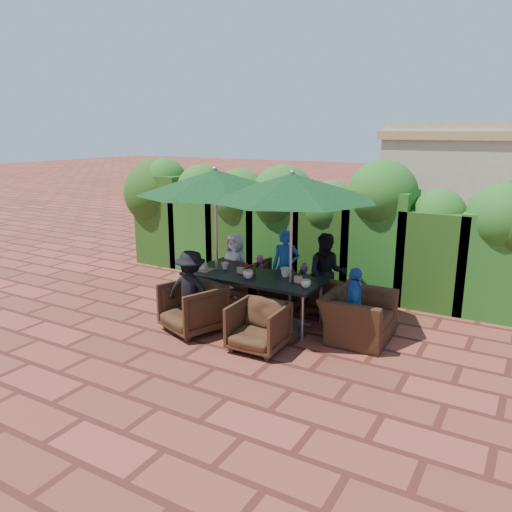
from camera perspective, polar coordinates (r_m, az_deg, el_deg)
The scene contains 31 objects.
ground at distance 8.26m, azimuth -1.30°, elevation -7.25°, with size 80.00×80.00×0.00m, color brown.
dining_table at distance 8.03m, azimuth -0.34°, elevation -2.77°, with size 2.28×0.90×0.75m.
umbrella_left at distance 8.11m, azimuth -4.69°, elevation 8.44°, with size 2.54×2.54×2.46m.
umbrella_right at distance 7.41m, azimuth 4.14°, elevation 7.90°, with size 2.54×2.54×2.46m.
chair_far_left at distance 9.34m, azimuth -1.44°, elevation -2.09°, with size 0.78×0.73×0.80m, color black.
chair_far_mid at distance 8.89m, azimuth 3.02°, elevation -3.06°, with size 0.75×0.70×0.77m, color black.
chair_far_right at distance 8.51m, azimuth 8.47°, elevation -4.07°, with size 0.73×0.68×0.75m, color black.
chair_near_left at distance 7.73m, azimuth -7.27°, elevation -5.59°, with size 0.81×0.76×0.84m, color black.
chair_near_right at distance 7.05m, azimuth 0.27°, elevation -7.83°, with size 0.73×0.68×0.75m, color black.
chair_end_right at distance 7.53m, azimuth 11.61°, elevation -5.95°, with size 1.07×0.69×0.93m, color black.
adult_far_left at distance 9.25m, azimuth -2.34°, elevation -1.03°, with size 0.58×0.35×1.19m, color silver.
adult_far_mid at distance 8.84m, azimuth 3.41°, elevation -1.28°, with size 0.48×0.39×1.33m, color #1C509A.
adult_far_right at distance 8.40m, azimuth 8.10°, elevation -2.06°, with size 0.66×0.40×1.38m, color black.
adult_near_left at distance 7.67m, azimuth -7.42°, elevation -4.03°, with size 0.81×0.37×1.27m, color black.
adult_end_right at distance 7.35m, azimuth 11.14°, elevation -5.61°, with size 0.66×0.33×1.13m, color #1C509A.
child_left at distance 9.12m, azimuth 0.46°, elevation -2.43°, with size 0.30×0.24×0.82m, color #E65187.
child_right at distance 8.76m, azimuth 5.43°, elevation -3.43°, with size 0.27×0.22×0.75m, color #954CA6.
pedestrian_a at distance 11.15m, azimuth 18.20°, elevation 1.92°, with size 1.47×0.52×1.57m, color #258A49.
pedestrian_b at distance 11.35m, azimuth 20.49°, elevation 2.05°, with size 0.77×0.47×1.61m, color #E65187.
pedestrian_c at distance 10.95m, azimuth 24.93°, elevation 1.88°, with size 1.20×0.55×1.87m, color #95949D.
cup_a at distance 8.37m, azimuth -6.03°, elevation -1.22°, with size 0.14×0.14×0.11m, color beige.
cup_b at distance 8.39m, azimuth -3.55°, elevation -1.12°, with size 0.12×0.12×0.12m, color beige.
cup_c at distance 7.86m, azimuth -0.91°, elevation -2.10°, with size 0.17×0.17×0.13m, color beige.
cup_d at distance 7.95m, azimuth 3.37°, elevation -1.86°, with size 0.16×0.16×0.15m, color beige.
cup_e at distance 7.44m, azimuth 5.72°, elevation -3.16°, with size 0.15×0.15×0.12m, color beige.
ketchup_bottle at distance 8.13m, azimuth -1.09°, elevation -1.39°, with size 0.04×0.04×0.17m, color #B20C0A.
sauce_bottle at distance 8.05m, azimuth -0.19°, elevation -1.56°, with size 0.04×0.04×0.17m, color #4C230C.
serving_tray at distance 8.38m, azimuth -6.16°, elevation -1.53°, with size 0.35×0.25×0.02m, color #A87F51.
number_block_left at distance 8.14m, azimuth -1.75°, elevation -1.65°, with size 0.12×0.06×0.10m, color tan.
number_block_right at distance 7.67m, azimuth 4.85°, elevation -2.68°, with size 0.12×0.06×0.10m, color tan.
hedge_wall at distance 9.94m, azimuth 4.96°, elevation 4.33°, with size 9.10×1.60×2.52m.
Camera 1 is at (4.01, -6.56, 3.02)m, focal length 35.00 mm.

